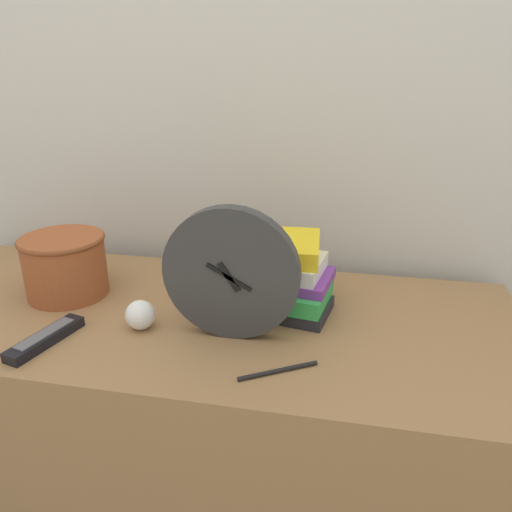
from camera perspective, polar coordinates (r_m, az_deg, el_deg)
name	(u,v)px	position (r m, az deg, el deg)	size (l,w,h in m)	color
wall_back	(227,88)	(1.30, -3.30, 18.59)	(6.00, 0.04, 2.40)	beige
desk	(199,451)	(1.31, -6.58, -21.24)	(1.40, 0.57, 0.76)	olive
desk_clock	(231,274)	(0.94, -2.90, -2.08)	(0.26, 0.03, 0.26)	#333333
book_stack	(280,274)	(1.07, 2.72, -2.09)	(0.24, 0.20, 0.16)	#232328
basket	(65,264)	(1.21, -21.00, -0.82)	(0.19, 0.19, 0.14)	#994C28
tv_remote	(45,338)	(1.05, -22.93, -8.65)	(0.08, 0.17, 0.02)	black
crumpled_paper_ball	(140,315)	(1.04, -13.08, -6.57)	(0.06, 0.06, 0.06)	white
pen	(278,371)	(0.89, 2.55, -12.97)	(0.13, 0.08, 0.01)	black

